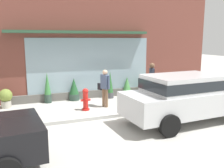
{
  "coord_description": "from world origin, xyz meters",
  "views": [
    {
      "loc": [
        -2.71,
        -8.15,
        2.76
      ],
      "look_at": [
        0.88,
        1.2,
        0.95
      ],
      "focal_mm": 39.45,
      "sensor_mm": 36.0,
      "label": 1
    }
  ],
  "objects_px": {
    "parked_car_silver": "(186,95)",
    "potted_plant_corner_tall": "(110,85)",
    "pedestrian_passerby": "(152,79)",
    "potted_plant_low_front": "(6,97)",
    "potted_plant_doorstep": "(74,90)",
    "potted_plant_window_left": "(48,88)",
    "potted_plant_window_center": "(144,87)",
    "potted_plant_window_right": "(127,87)",
    "pedestrian_with_handbag": "(105,85)",
    "fire_hydrant": "(86,99)"
  },
  "relations": [
    {
      "from": "fire_hydrant",
      "to": "potted_plant_doorstep",
      "type": "xyz_separation_m",
      "value": [
        -0.07,
        1.79,
        0.05
      ]
    },
    {
      "from": "potted_plant_low_front",
      "to": "pedestrian_passerby",
      "type": "bearing_deg",
      "value": -12.28
    },
    {
      "from": "potted_plant_doorstep",
      "to": "potted_plant_window_left",
      "type": "distance_m",
      "value": 1.2
    },
    {
      "from": "potted_plant_window_right",
      "to": "parked_car_silver",
      "type": "bearing_deg",
      "value": -87.81
    },
    {
      "from": "pedestrian_passerby",
      "to": "potted_plant_doorstep",
      "type": "height_order",
      "value": "pedestrian_passerby"
    },
    {
      "from": "fire_hydrant",
      "to": "parked_car_silver",
      "type": "relative_size",
      "value": 0.19
    },
    {
      "from": "potted_plant_window_right",
      "to": "potted_plant_corner_tall",
      "type": "height_order",
      "value": "potted_plant_corner_tall"
    },
    {
      "from": "fire_hydrant",
      "to": "potted_plant_window_center",
      "type": "xyz_separation_m",
      "value": [
        3.41,
        1.53,
        -0.03
      ]
    },
    {
      "from": "potted_plant_window_left",
      "to": "potted_plant_corner_tall",
      "type": "distance_m",
      "value": 2.89
    },
    {
      "from": "parked_car_silver",
      "to": "potted_plant_window_right",
      "type": "bearing_deg",
      "value": 89.11
    },
    {
      "from": "pedestrian_with_handbag",
      "to": "potted_plant_corner_tall",
      "type": "relative_size",
      "value": 1.2
    },
    {
      "from": "potted_plant_doorstep",
      "to": "potted_plant_window_center",
      "type": "bearing_deg",
      "value": -4.21
    },
    {
      "from": "parked_car_silver",
      "to": "potted_plant_window_left",
      "type": "xyz_separation_m",
      "value": [
        -4.04,
        4.3,
        -0.28
      ]
    },
    {
      "from": "parked_car_silver",
      "to": "potted_plant_corner_tall",
      "type": "xyz_separation_m",
      "value": [
        -1.16,
        4.14,
        -0.3
      ]
    },
    {
      "from": "potted_plant_window_right",
      "to": "potted_plant_corner_tall",
      "type": "distance_m",
      "value": 1.03
    },
    {
      "from": "potted_plant_low_front",
      "to": "pedestrian_with_handbag",
      "type": "bearing_deg",
      "value": -18.51
    },
    {
      "from": "parked_car_silver",
      "to": "potted_plant_doorstep",
      "type": "xyz_separation_m",
      "value": [
        -2.85,
        4.35,
        -0.43
      ]
    },
    {
      "from": "pedestrian_passerby",
      "to": "potted_plant_window_left",
      "type": "xyz_separation_m",
      "value": [
        -4.32,
        1.55,
        -0.4
      ]
    },
    {
      "from": "potted_plant_window_right",
      "to": "pedestrian_with_handbag",
      "type": "bearing_deg",
      "value": -137.33
    },
    {
      "from": "potted_plant_doorstep",
      "to": "fire_hydrant",
      "type": "bearing_deg",
      "value": -87.79
    },
    {
      "from": "parked_car_silver",
      "to": "potted_plant_low_front",
      "type": "xyz_separation_m",
      "value": [
        -5.74,
        4.07,
        -0.49
      ]
    },
    {
      "from": "pedestrian_with_handbag",
      "to": "potted_plant_window_left",
      "type": "bearing_deg",
      "value": 29.67
    },
    {
      "from": "fire_hydrant",
      "to": "potted_plant_window_right",
      "type": "relative_size",
      "value": 0.95
    },
    {
      "from": "parked_car_silver",
      "to": "potted_plant_corner_tall",
      "type": "distance_m",
      "value": 4.31
    },
    {
      "from": "potted_plant_window_left",
      "to": "potted_plant_corner_tall",
      "type": "xyz_separation_m",
      "value": [
        2.88,
        -0.16,
        -0.03
      ]
    },
    {
      "from": "pedestrian_passerby",
      "to": "potted_plant_window_left",
      "type": "height_order",
      "value": "pedestrian_passerby"
    },
    {
      "from": "pedestrian_with_handbag",
      "to": "potted_plant_window_center",
      "type": "bearing_deg",
      "value": -87.47
    },
    {
      "from": "potted_plant_low_front",
      "to": "potted_plant_window_center",
      "type": "bearing_deg",
      "value": 0.28
    },
    {
      "from": "potted_plant_corner_tall",
      "to": "parked_car_silver",
      "type": "bearing_deg",
      "value": -74.39
    },
    {
      "from": "potted_plant_window_center",
      "to": "potted_plant_low_front",
      "type": "distance_m",
      "value": 6.37
    },
    {
      "from": "potted_plant_window_center",
      "to": "pedestrian_with_handbag",
      "type": "bearing_deg",
      "value": -152.59
    },
    {
      "from": "pedestrian_passerby",
      "to": "potted_plant_window_right",
      "type": "height_order",
      "value": "pedestrian_passerby"
    },
    {
      "from": "fire_hydrant",
      "to": "pedestrian_with_handbag",
      "type": "distance_m",
      "value": 1.01
    },
    {
      "from": "pedestrian_with_handbag",
      "to": "potted_plant_doorstep",
      "type": "height_order",
      "value": "pedestrian_with_handbag"
    },
    {
      "from": "pedestrian_with_handbag",
      "to": "potted_plant_low_front",
      "type": "xyz_separation_m",
      "value": [
        -3.83,
        1.28,
        -0.47
      ]
    },
    {
      "from": "potted_plant_window_center",
      "to": "pedestrian_passerby",
      "type": "bearing_deg",
      "value": -104.41
    },
    {
      "from": "fire_hydrant",
      "to": "potted_plant_window_center",
      "type": "relative_size",
      "value": 1.19
    },
    {
      "from": "fire_hydrant",
      "to": "potted_plant_window_center",
      "type": "height_order",
      "value": "fire_hydrant"
    },
    {
      "from": "potted_plant_window_right",
      "to": "potted_plant_corner_tall",
      "type": "relative_size",
      "value": 0.72
    },
    {
      "from": "potted_plant_low_front",
      "to": "potted_plant_window_left",
      "type": "bearing_deg",
      "value": 7.9
    },
    {
      "from": "fire_hydrant",
      "to": "potted_plant_window_right",
      "type": "height_order",
      "value": "potted_plant_window_right"
    },
    {
      "from": "parked_car_silver",
      "to": "potted_plant_doorstep",
      "type": "height_order",
      "value": "parked_car_silver"
    },
    {
      "from": "pedestrian_with_handbag",
      "to": "potted_plant_doorstep",
      "type": "relative_size",
      "value": 1.51
    },
    {
      "from": "potted_plant_low_front",
      "to": "potted_plant_corner_tall",
      "type": "bearing_deg",
      "value": 0.94
    },
    {
      "from": "fire_hydrant",
      "to": "potted_plant_doorstep",
      "type": "relative_size",
      "value": 0.86
    },
    {
      "from": "potted_plant_low_front",
      "to": "potted_plant_doorstep",
      "type": "bearing_deg",
      "value": 5.69
    },
    {
      "from": "pedestrian_with_handbag",
      "to": "parked_car_silver",
      "type": "xyz_separation_m",
      "value": [
        1.91,
        -2.78,
        0.03
      ]
    },
    {
      "from": "pedestrian_passerby",
      "to": "parked_car_silver",
      "type": "xyz_separation_m",
      "value": [
        -0.28,
        -2.76,
        -0.12
      ]
    },
    {
      "from": "parked_car_silver",
      "to": "potted_plant_window_right",
      "type": "height_order",
      "value": "parked_car_silver"
    },
    {
      "from": "potted_plant_window_left",
      "to": "pedestrian_with_handbag",
      "type": "bearing_deg",
      "value": -35.45
    }
  ]
}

